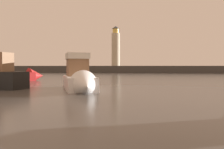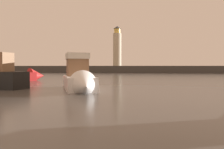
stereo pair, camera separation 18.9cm
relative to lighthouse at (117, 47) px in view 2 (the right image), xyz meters
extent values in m
plane|color=#4C4742|center=(3.95, -33.98, -7.46)|extent=(220.00, 220.00, 0.00)
cube|color=#423F3D|center=(3.95, 0.00, -6.46)|extent=(77.26, 6.39, 2.00)
cylinder|color=beige|center=(0.00, 0.00, -0.74)|extent=(2.41, 2.41, 9.46)
cylinder|color=#F2CC59|center=(0.00, 0.00, 4.65)|extent=(1.81, 1.81, 1.32)
cone|color=#33383D|center=(0.00, 0.00, 5.69)|extent=(2.17, 2.17, 0.76)
cube|color=white|center=(2.82, -50.32, -6.94)|extent=(4.22, 6.29, 1.05)
cone|color=white|center=(4.15, -53.55, -6.88)|extent=(2.61, 2.54, 2.04)
cube|color=#8C6647|center=(2.43, -49.38, -5.70)|extent=(2.44, 2.84, 1.42)
cube|color=silver|center=(2.43, -49.38, -4.75)|extent=(2.68, 3.13, 0.50)
cube|color=#B21E1E|center=(-8.26, -42.10, -6.91)|extent=(5.52, 6.10, 1.11)
cone|color=#B21E1E|center=(-6.00, -39.32, -6.85)|extent=(2.84, 2.82, 2.08)
cube|color=#595960|center=(-8.86, -42.85, -5.83)|extent=(2.52, 2.64, 1.04)
cube|color=silver|center=(-8.86, -42.85, -5.13)|extent=(2.78, 2.90, 0.36)
camera|label=1|loc=(7.97, -68.96, -5.60)|focal=38.13mm
camera|label=2|loc=(8.16, -68.93, -5.60)|focal=38.13mm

